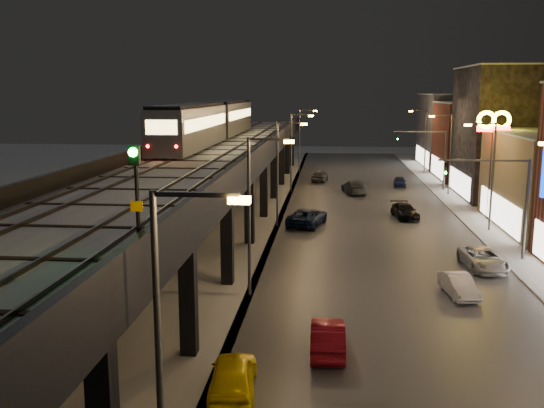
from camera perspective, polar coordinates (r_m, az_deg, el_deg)
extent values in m
cube|color=#46474D|center=(55.94, 9.26, -1.39)|extent=(17.00, 120.00, 0.06)
cube|color=#9FA1A8|center=(57.48, 19.26, -1.49)|extent=(4.00, 120.00, 0.14)
cube|color=#9FA1A8|center=(56.65, -4.49, -1.13)|extent=(11.00, 120.00, 0.06)
cube|color=black|center=(52.85, -5.14, 4.35)|extent=(9.00, 100.00, 1.00)
cube|color=black|center=(29.40, -22.18, -7.66)|extent=(0.70, 0.70, 5.30)
cube|color=black|center=(26.84, -7.87, -8.68)|extent=(0.70, 0.70, 5.30)
cube|color=black|center=(27.22, -15.62, -3.22)|extent=(8.00, 0.60, 0.50)
cube|color=black|center=(38.17, -15.27, -3.16)|extent=(0.70, 0.70, 5.30)
cube|color=black|center=(36.24, -4.24, -3.54)|extent=(0.70, 0.70, 5.30)
cube|color=black|center=(36.52, -10.02, 0.45)|extent=(8.00, 0.60, 0.50)
cube|color=black|center=(47.43, -11.03, -0.35)|extent=(0.70, 0.70, 5.30)
cube|color=black|center=(45.89, -2.14, -0.53)|extent=(0.70, 0.70, 5.30)
cube|color=black|center=(46.11, -6.73, 2.61)|extent=(8.00, 0.60, 0.50)
cube|color=black|center=(56.94, -8.20, 1.53)|extent=(0.70, 0.70, 5.30)
cube|color=black|center=(55.66, -0.77, 1.43)|extent=(0.70, 0.70, 5.30)
cube|color=black|center=(55.85, -4.57, 4.02)|extent=(8.00, 0.60, 0.50)
cube|color=black|center=(66.60, -6.18, 2.87)|extent=(0.70, 0.70, 5.30)
cube|color=black|center=(65.51, 0.18, 2.80)|extent=(0.70, 0.70, 5.30)
cube|color=black|center=(65.67, -3.04, 5.00)|extent=(8.00, 0.60, 0.50)
cube|color=black|center=(76.34, -4.67, 3.87)|extent=(0.70, 0.70, 5.30)
cube|color=black|center=(75.39, 0.89, 3.82)|extent=(0.70, 0.70, 5.30)
cube|color=black|center=(75.53, -1.92, 5.73)|extent=(8.00, 0.60, 0.50)
cube|color=black|center=(86.14, -3.49, 4.64)|extent=(0.70, 0.70, 5.30)
cube|color=black|center=(85.30, 1.44, 4.59)|extent=(0.70, 0.70, 5.30)
cube|color=black|center=(85.42, -1.05, 6.29)|extent=(8.00, 0.60, 0.50)
cube|color=black|center=(95.99, -2.56, 5.25)|extent=(0.70, 0.70, 5.30)
cube|color=black|center=(95.23, 1.87, 5.21)|extent=(0.70, 0.70, 5.30)
cube|color=black|center=(95.34, -0.36, 6.73)|extent=(8.00, 0.60, 0.50)
cube|color=#B2B7C1|center=(52.79, -5.15, 4.98)|extent=(8.40, 100.00, 0.16)
cube|color=#332D28|center=(53.46, -8.56, 5.14)|extent=(0.08, 98.00, 0.16)
cube|color=#332D28|center=(53.13, -7.05, 5.15)|extent=(0.08, 98.00, 0.16)
cube|color=#332D28|center=(52.55, -3.78, 5.15)|extent=(0.08, 98.00, 0.16)
cube|color=#332D28|center=(52.34, -2.22, 5.14)|extent=(0.08, 98.00, 0.16)
cube|color=black|center=(24.23, -18.30, -1.78)|extent=(7.80, 0.24, 0.06)
cube|color=black|center=(39.19, -8.92, 3.14)|extent=(7.80, 0.24, 0.06)
cube|color=black|center=(54.73, -4.77, 5.29)|extent=(7.80, 0.24, 0.06)
cube|color=black|center=(70.49, -2.45, 6.48)|extent=(7.80, 0.24, 0.06)
cube|color=black|center=(86.33, -0.97, 7.22)|extent=(7.80, 0.24, 0.06)
cube|color=black|center=(52.12, -0.43, 5.47)|extent=(0.30, 100.00, 1.10)
cube|color=black|center=(53.72, -9.75, 5.47)|extent=(0.30, 100.00, 1.10)
cube|color=white|center=(54.45, 20.55, -0.57)|extent=(0.10, 12.00, 2.40)
cube|color=black|center=(70.75, 22.29, 6.14)|extent=(12.00, 13.00, 14.00)
cube|color=white|center=(69.81, 17.22, 1.94)|extent=(0.10, 10.40, 2.40)
cube|color=#B2B7C1|center=(70.66, 22.69, 11.86)|extent=(12.20, 13.20, 0.16)
cube|color=brown|center=(84.36, 19.49, 5.54)|extent=(12.00, 12.00, 10.00)
cube|color=white|center=(83.45, 15.31, 3.37)|extent=(0.10, 9.60, 2.40)
cube|color=#B2B7C1|center=(84.13, 19.71, 8.98)|extent=(12.20, 12.20, 0.16)
cube|color=#44434C|center=(97.94, 17.57, 6.55)|extent=(12.00, 16.00, 11.00)
cube|color=white|center=(97.19, 13.94, 4.39)|extent=(0.10, 12.80, 2.40)
cube|color=#B2B7C1|center=(97.76, 17.75, 9.81)|extent=(12.20, 16.20, 0.16)
cylinder|color=#38383A|center=(16.79, -10.63, -14.04)|extent=(0.18, 0.18, 9.00)
cube|color=#38383A|center=(15.22, -7.20, 0.88)|extent=(2.20, 0.12, 0.12)
cube|color=#FFAB3D|center=(15.04, -3.10, 0.37)|extent=(0.55, 0.28, 0.18)
cylinder|color=#38383A|center=(33.66, -2.17, -1.38)|extent=(0.18, 0.18, 9.00)
cube|color=#38383A|center=(32.90, -0.31, 6.10)|extent=(2.20, 0.12, 0.12)
cube|color=#FFAB3D|center=(32.82, 1.61, 5.88)|extent=(0.55, 0.28, 0.18)
cylinder|color=#38383A|center=(51.30, 0.51, 2.74)|extent=(0.18, 0.18, 9.00)
cube|color=#38383A|center=(50.81, 1.77, 7.65)|extent=(2.20, 0.12, 0.12)
cube|color=#FFAB3D|center=(50.75, 3.01, 7.50)|extent=(0.55, 0.28, 0.18)
cylinder|color=#38383A|center=(52.80, 20.03, 2.33)|extent=(0.18, 0.18, 9.00)
cube|color=#38383A|center=(52.14, 19.16, 7.15)|extent=(2.20, 0.12, 0.12)
cube|color=#FFAB3D|center=(51.90, 17.96, 7.08)|extent=(0.55, 0.28, 0.18)
cylinder|color=#38383A|center=(69.13, 1.82, 4.75)|extent=(0.18, 0.18, 9.00)
cube|color=#38383A|center=(68.76, 2.76, 8.39)|extent=(2.20, 0.12, 0.12)
cube|color=#FFAB3D|center=(68.72, 3.69, 8.28)|extent=(0.55, 0.28, 0.18)
cylinder|color=#38383A|center=(70.25, 16.42, 4.42)|extent=(0.18, 0.18, 9.00)
cube|color=#38383A|center=(69.75, 15.72, 8.04)|extent=(2.20, 0.12, 0.12)
cube|color=#FFAB3D|center=(69.57, 14.81, 7.98)|extent=(0.55, 0.28, 0.18)
cylinder|color=#38383A|center=(87.03, 2.59, 5.93)|extent=(0.18, 0.18, 9.00)
cube|color=#38383A|center=(86.74, 3.35, 8.82)|extent=(2.20, 0.12, 0.12)
cube|color=#FFAB3D|center=(86.71, 4.09, 8.73)|extent=(0.55, 0.28, 0.18)
cylinder|color=#38383A|center=(87.92, 14.25, 5.66)|extent=(0.18, 0.18, 9.00)
cube|color=#38383A|center=(87.52, 13.66, 8.56)|extent=(2.20, 0.12, 0.12)
cube|color=#FFAB3D|center=(87.38, 12.93, 8.51)|extent=(0.55, 0.28, 0.18)
cylinder|color=#38383A|center=(44.41, 22.80, -0.61)|extent=(0.20, 0.20, 7.00)
cube|color=#38383A|center=(43.12, 19.31, 3.89)|extent=(6.00, 0.12, 0.12)
imported|color=black|center=(42.65, 16.00, 3.33)|extent=(0.20, 0.16, 1.00)
sphere|color=#0CFF26|center=(42.54, 16.02, 2.97)|extent=(0.18, 0.18, 0.18)
cylinder|color=#38383A|center=(73.28, 15.95, 3.89)|extent=(0.20, 0.20, 7.00)
cube|color=#38383A|center=(72.51, 13.74, 6.63)|extent=(6.00, 0.12, 0.12)
imported|color=black|center=(72.23, 11.75, 6.30)|extent=(0.20, 0.16, 1.00)
sphere|color=#0CFF26|center=(72.10, 11.75, 6.09)|extent=(0.18, 0.18, 0.18)
cube|color=gray|center=(53.91, -7.67, 7.16)|extent=(3.08, 18.59, 3.50)
cube|color=black|center=(53.84, -7.72, 9.17)|extent=(2.76, 18.05, 0.27)
cube|color=#FFD373|center=(54.26, -9.29, 7.65)|extent=(0.05, 16.99, 0.96)
cube|color=#FFD373|center=(53.56, -6.05, 7.69)|extent=(0.05, 16.99, 0.96)
cube|color=gray|center=(73.21, -4.15, 8.09)|extent=(3.08, 18.59, 3.50)
cube|color=black|center=(73.16, -4.17, 9.56)|extent=(2.76, 18.05, 0.27)
cube|color=#FFD373|center=(73.47, -5.36, 8.45)|extent=(0.05, 16.99, 0.96)
cube|color=#FFD373|center=(72.95, -2.94, 8.47)|extent=(0.05, 16.99, 0.96)
cube|color=#FFD373|center=(44.89, -10.39, 7.11)|extent=(2.34, 0.05, 1.06)
sphere|color=#FF0C0C|center=(45.27, -11.63, 5.34)|extent=(0.21, 0.21, 0.21)
sphere|color=#FF0C0C|center=(44.69, -9.02, 5.37)|extent=(0.21, 0.21, 0.21)
cylinder|color=black|center=(18.88, -12.56, 0.49)|extent=(0.13, 0.13, 3.21)
cube|color=black|center=(18.59, -12.84, 4.48)|extent=(0.34, 0.19, 0.59)
sphere|color=#0CFF26|center=(18.46, -12.97, 4.77)|extent=(0.28, 0.28, 0.28)
cube|color=#D6A200|center=(18.82, -12.63, -0.20)|extent=(0.37, 0.04, 0.32)
imported|color=yellow|center=(24.01, -3.69, -15.96)|extent=(2.10, 4.45, 1.47)
imported|color=maroon|center=(27.53, 5.25, -12.45)|extent=(1.58, 4.32, 1.41)
imported|color=black|center=(52.37, 3.32, -1.26)|extent=(3.73, 5.94, 1.53)
imported|color=#474B51|center=(69.22, 7.73, 1.54)|extent=(3.04, 5.48, 1.50)
imported|color=#454546|center=(78.59, 4.50, 2.66)|extent=(2.30, 4.57, 1.49)
imported|color=silver|center=(36.07, 17.16, -7.41)|extent=(1.83, 3.90, 1.23)
imported|color=silver|center=(41.86, 19.25, -4.99)|extent=(2.69, 5.01, 1.34)
imported|color=black|center=(56.54, 12.39, -0.72)|extent=(2.51, 4.76, 1.32)
imported|color=#1A224D|center=(75.51, 11.94, 2.04)|extent=(1.68, 3.70, 1.23)
cylinder|color=#38383A|center=(57.50, 19.85, 2.42)|extent=(0.24, 0.24, 7.92)
cube|color=#FF0C0C|center=(57.10, 20.12, 6.65)|extent=(2.77, 0.25, 0.50)
torus|color=#FFF314|center=(56.90, 19.54, 7.47)|extent=(1.64, 0.62, 1.60)
torus|color=#FFF314|center=(57.22, 20.80, 7.41)|extent=(1.64, 0.62, 1.60)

